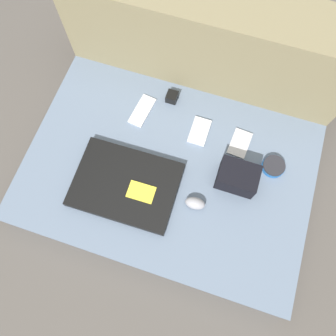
% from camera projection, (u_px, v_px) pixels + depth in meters
% --- Properties ---
extents(ground_plane, '(8.00, 8.00, 0.00)m').
position_uv_depth(ground_plane, '(168.00, 179.00, 1.24)').
color(ground_plane, '#4C4742').
extents(couch_seat, '(1.00, 0.69, 0.10)m').
position_uv_depth(couch_seat, '(168.00, 175.00, 1.19)').
color(couch_seat, slate).
rests_on(couch_seat, ground_plane).
extents(couch_backrest, '(1.00, 0.20, 0.44)m').
position_uv_depth(couch_backrest, '(206.00, 49.00, 1.17)').
color(couch_backrest, '#756B4C').
rests_on(couch_backrest, ground_plane).
extents(laptop, '(0.35, 0.26, 0.03)m').
position_uv_depth(laptop, '(126.00, 185.00, 1.11)').
color(laptop, black).
rests_on(laptop, couch_seat).
extents(computer_mouse, '(0.07, 0.04, 0.04)m').
position_uv_depth(computer_mouse, '(195.00, 203.00, 1.09)').
color(computer_mouse, gray).
rests_on(computer_mouse, couch_seat).
extents(speaker_puck, '(0.08, 0.08, 0.02)m').
position_uv_depth(speaker_puck, '(273.00, 166.00, 1.14)').
color(speaker_puck, '#1E569E').
rests_on(speaker_puck, couch_seat).
extents(phone_silver, '(0.06, 0.10, 0.01)m').
position_uv_depth(phone_silver, '(200.00, 131.00, 1.19)').
color(phone_silver, silver).
rests_on(phone_silver, couch_seat).
extents(phone_black, '(0.07, 0.13, 0.01)m').
position_uv_depth(phone_black, '(142.00, 111.00, 1.22)').
color(phone_black, silver).
rests_on(phone_black, couch_seat).
extents(phone_small, '(0.07, 0.11, 0.01)m').
position_uv_depth(phone_small, '(240.00, 143.00, 1.17)').
color(phone_small, '#B7B7BC').
rests_on(phone_small, couch_seat).
extents(camera_pouch, '(0.13, 0.10, 0.08)m').
position_uv_depth(camera_pouch, '(237.00, 177.00, 1.09)').
color(camera_pouch, black).
rests_on(camera_pouch, couch_seat).
extents(charger_brick, '(0.04, 0.04, 0.03)m').
position_uv_depth(charger_brick, '(172.00, 97.00, 1.22)').
color(charger_brick, black).
rests_on(charger_brick, couch_seat).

